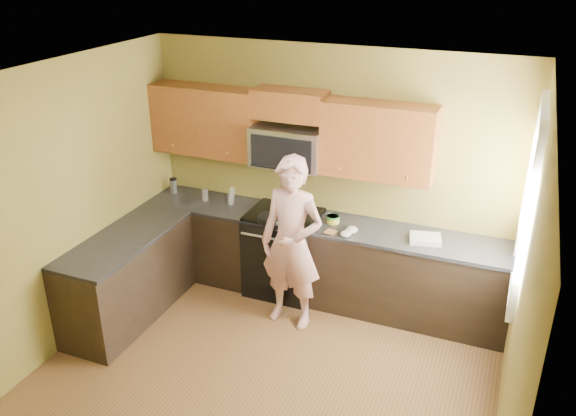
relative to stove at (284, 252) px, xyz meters
The scene contains 26 objects.
floor 1.79m from the stove, 76.57° to the right, with size 4.00×4.00×0.00m, color brown.
ceiling 2.81m from the stove, 76.57° to the right, with size 4.00×4.00×0.00m, color white.
wall_back 1.02m from the stove, 39.09° to the left, with size 4.00×4.00×0.00m, color olive.
wall_left 2.48m from the stove, 133.69° to the right, with size 4.00×4.00×0.00m, color olive.
wall_right 3.05m from the stove, 34.91° to the right, with size 4.00×4.00×0.00m, color olive.
cabinet_back_run 0.40m from the stove, ahead, with size 4.00×0.60×0.88m, color black.
cabinet_left_run 1.69m from the stove, 140.41° to the right, with size 0.60×1.60×0.88m, color black.
countertop_back 0.58m from the stove, ahead, with size 4.00×0.62×0.04m, color black.
countertop_left 1.73m from the stove, 140.19° to the right, with size 0.62×1.60×0.04m, color black.
stove is the anchor object (origin of this frame).
microwave 0.98m from the stove, 90.00° to the left, with size 0.76×0.40×0.42m, color silver, non-canonical shape.
upper_cab_left 1.40m from the stove, behind, with size 1.22×0.33×0.75m, color brown, non-canonical shape.
upper_cab_right 1.36m from the stove, ahead, with size 1.12×0.33×0.75m, color brown, non-canonical shape.
upper_cab_over_mw 1.63m from the stove, 90.00° to the left, with size 0.76×0.33×0.30m, color brown.
window 2.70m from the stove, 11.29° to the right, with size 0.06×1.06×1.66m, color white, non-canonical shape.
woman 0.74m from the stove, 60.20° to the right, with size 0.65×0.43×1.79m, color #E37176.
frying_pan 0.53m from the stove, 103.11° to the right, with size 0.27×0.47×0.06m, color black, non-canonical shape.
butter_tub 0.70m from the stove, ahead, with size 0.14×0.14×0.10m, color yellow, non-canonical shape.
toast_slice 0.78m from the stove, 18.86° to the right, with size 0.11×0.11×0.01m, color #B27F47.
napkin_a 0.93m from the stove, 16.39° to the right, with size 0.11×0.12×0.06m, color silver.
napkin_b 0.93m from the stove, ahead, with size 0.12×0.13×0.07m, color silver.
dish_towel 1.59m from the stove, ahead, with size 0.30×0.24×0.05m, color white.
travel_mug 1.52m from the stove, behind, with size 0.08×0.08×0.17m, color silver, non-canonical shape.
glass_a 1.12m from the stove, behind, with size 0.07×0.07×0.12m, color silver.
glass_b 0.85m from the stove, behind, with size 0.07×0.07×0.12m, color silver.
glass_c 0.92m from the stove, 163.03° to the left, with size 0.07×0.07×0.12m, color silver.
Camera 1 is at (1.82, -3.66, 3.61)m, focal length 36.99 mm.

